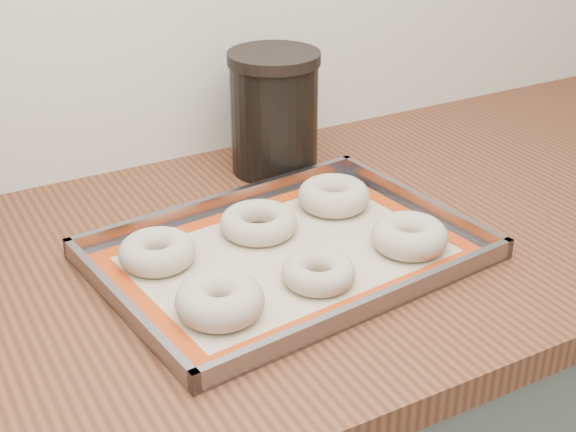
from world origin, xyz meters
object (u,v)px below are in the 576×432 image
bagel_front_right (410,236)px  bagel_back_right (334,196)px  bagel_front_mid (318,272)px  bagel_back_mid (259,223)px  baking_tray (288,253)px  bagel_back_left (157,252)px  bagel_front_left (220,300)px  canister_right (274,112)px

bagel_front_right → bagel_back_right: 0.15m
bagel_front_mid → bagel_back_mid: same height
baking_tray → bagel_back_right: 0.15m
bagel_front_mid → bagel_back_left: 0.20m
bagel_back_right → bagel_front_mid: bearing=-127.0°
bagel_front_left → bagel_back_left: bearing=98.5°
baking_tray → bagel_back_left: bearing=158.6°
bagel_front_left → bagel_back_right: bearing=33.3°
bagel_front_mid → bagel_front_right: bearing=5.8°
bagel_back_mid → bagel_back_right: (0.13, 0.02, 0.00)m
canister_right → bagel_front_left: bearing=-126.6°
bagel_back_right → canister_right: (-0.00, 0.17, 0.07)m
bagel_back_right → canister_right: bearing=91.6°
bagel_front_mid → bagel_front_right: (0.14, 0.01, 0.00)m
bagel_back_left → bagel_back_right: size_ratio=0.94×
bagel_front_mid → bagel_back_right: 0.20m
bagel_front_mid → bagel_back_right: (0.12, 0.16, 0.00)m
bagel_back_mid → canister_right: bearing=56.3°
bagel_front_right → bagel_back_left: 0.32m
bagel_back_left → bagel_back_right: bagel_back_right is taller
bagel_back_left → bagel_back_right: (0.27, 0.03, 0.00)m
bagel_back_right → bagel_back_mid: bearing=-172.8°
bagel_back_left → bagel_back_mid: size_ratio=0.93×
bagel_front_right → bagel_front_mid: bearing=-174.2°
bagel_front_mid → bagel_back_left: bearing=138.2°
bagel_back_left → canister_right: (0.27, 0.19, 0.07)m
bagel_front_mid → canister_right: (0.12, 0.33, 0.07)m
bagel_back_left → bagel_back_mid: bagel_back_left is taller
bagel_front_left → bagel_back_mid: bearing=50.1°
bagel_front_mid → bagel_front_left: bearing=-178.2°
canister_right → bagel_back_right: bearing=-88.4°
bagel_front_mid → bagel_back_mid: bearing=92.0°
bagel_front_right → bagel_back_left: bagel_front_right is taller
bagel_back_right → bagel_back_left: bearing=-174.5°
canister_right → bagel_back_left: bearing=-144.2°
bagel_front_mid → bagel_front_right: size_ratio=0.90×
bagel_front_right → bagel_back_left: bearing=157.8°
bagel_front_mid → canister_right: bearing=70.4°
bagel_front_mid → bagel_back_mid: size_ratio=0.86×
bagel_back_mid → bagel_front_right: bearing=-41.2°
bagel_front_right → bagel_back_right: size_ratio=0.97×
bagel_front_right → bagel_back_mid: bagel_front_right is taller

